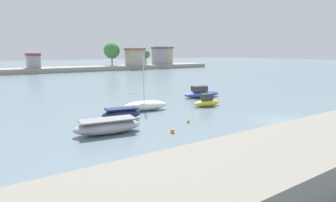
% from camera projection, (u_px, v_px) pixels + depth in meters
% --- Properties ---
extents(ground_plane, '(400.00, 400.00, 0.00)m').
position_uv_depth(ground_plane, '(282.00, 121.00, 24.94)').
color(ground_plane, slate).
extents(moored_boat_0, '(5.30, 2.55, 1.13)m').
position_uv_depth(moored_boat_0, '(108.00, 126.00, 21.15)').
color(moored_boat_0, '#9E9EA3').
rests_on(moored_boat_0, ground).
extents(moored_boat_1, '(3.80, 2.01, 1.08)m').
position_uv_depth(moored_boat_1, '(122.00, 114.00, 25.54)').
color(moored_boat_1, navy).
rests_on(moored_boat_1, ground).
extents(moored_boat_2, '(4.87, 2.58, 5.86)m').
position_uv_depth(moored_boat_2, '(145.00, 105.00, 29.50)').
color(moored_boat_2, white).
rests_on(moored_boat_2, ground).
extents(moored_boat_3, '(3.48, 1.32, 1.44)m').
position_uv_depth(moored_boat_3, '(207.00, 102.00, 31.74)').
color(moored_boat_3, yellow).
rests_on(moored_boat_3, ground).
extents(moored_boat_4, '(5.52, 2.61, 1.56)m').
position_uv_depth(moored_boat_4, '(201.00, 93.00, 37.95)').
color(moored_boat_4, '#3856A8').
rests_on(moored_boat_4, ground).
extents(mooring_buoy_0, '(0.33, 0.33, 0.33)m').
position_uv_depth(mooring_buoy_0, '(172.00, 131.00, 21.37)').
color(mooring_buoy_0, orange).
rests_on(mooring_buoy_0, ground).
extents(mooring_buoy_1, '(0.26, 0.26, 0.26)m').
position_uv_depth(mooring_buoy_1, '(188.00, 121.00, 24.46)').
color(mooring_buoy_1, orange).
rests_on(mooring_buoy_1, ground).
extents(distant_shoreline, '(105.94, 9.52, 9.12)m').
position_uv_depth(distant_shoreline, '(87.00, 64.00, 89.74)').
color(distant_shoreline, gray).
rests_on(distant_shoreline, ground).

